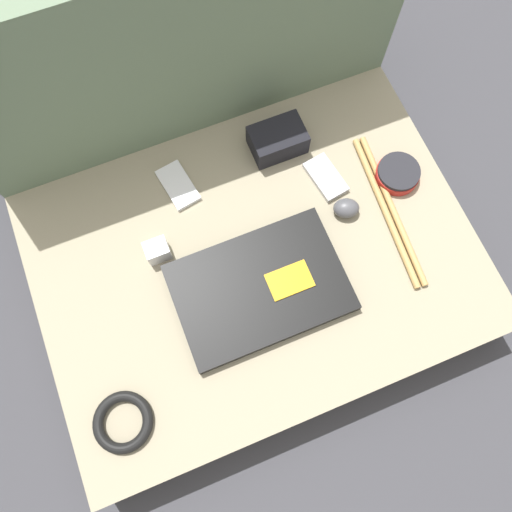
# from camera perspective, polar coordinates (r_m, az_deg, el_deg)

# --- Properties ---
(ground_plane) EXTENTS (8.00, 8.00, 0.00)m
(ground_plane) POSITION_cam_1_polar(r_m,az_deg,el_deg) (1.20, 0.00, -2.35)
(ground_plane) COLOR #38383D
(couch_seat) EXTENTS (0.93, 0.68, 0.14)m
(couch_seat) POSITION_cam_1_polar(r_m,az_deg,el_deg) (1.13, 0.00, -1.40)
(couch_seat) COLOR gray
(couch_seat) RESTS_ON ground_plane
(couch_backrest) EXTENTS (0.93, 0.20, 0.58)m
(couch_backrest) POSITION_cam_1_polar(r_m,az_deg,el_deg) (1.14, -8.98, 22.00)
(couch_backrest) COLOR #60755B
(couch_backrest) RESTS_ON ground_plane
(laptop) EXTENTS (0.35, 0.24, 0.03)m
(laptop) POSITION_cam_1_polar(r_m,az_deg,el_deg) (1.03, 0.45, -3.65)
(laptop) COLOR black
(laptop) RESTS_ON couch_seat
(computer_mouse) EXTENTS (0.07, 0.06, 0.04)m
(computer_mouse) POSITION_cam_1_polar(r_m,az_deg,el_deg) (1.10, 10.27, 5.40)
(computer_mouse) COLOR #4C4C51
(computer_mouse) RESTS_ON couch_seat
(speaker_puck) EXTENTS (0.10, 0.10, 0.03)m
(speaker_puck) POSITION_cam_1_polar(r_m,az_deg,el_deg) (1.16, 15.89, 9.04)
(speaker_puck) COLOR red
(speaker_puck) RESTS_ON couch_seat
(phone_silver) EXTENTS (0.08, 0.12, 0.01)m
(phone_silver) POSITION_cam_1_polar(r_m,az_deg,el_deg) (1.13, -8.90, 7.98)
(phone_silver) COLOR silver
(phone_silver) RESTS_ON couch_seat
(phone_black) EXTENTS (0.07, 0.11, 0.01)m
(phone_black) POSITION_cam_1_polar(r_m,az_deg,el_deg) (1.13, 7.96, 8.89)
(phone_black) COLOR #B7B7BC
(phone_black) RESTS_ON couch_seat
(camera_pouch) EXTENTS (0.12, 0.08, 0.06)m
(camera_pouch) POSITION_cam_1_polar(r_m,az_deg,el_deg) (1.14, 2.48, 13.12)
(camera_pouch) COLOR black
(camera_pouch) RESTS_ON couch_seat
(charger_brick) EXTENTS (0.05, 0.04, 0.05)m
(charger_brick) POSITION_cam_1_polar(r_m,az_deg,el_deg) (1.06, -11.19, 0.60)
(charger_brick) COLOR silver
(charger_brick) RESTS_ON couch_seat
(cable_coil) EXTENTS (0.12, 0.12, 0.02)m
(cable_coil) POSITION_cam_1_polar(r_m,az_deg,el_deg) (1.03, -14.96, -17.87)
(cable_coil) COLOR black
(cable_coil) RESTS_ON couch_seat
(drumstick_pair) EXTENTS (0.06, 0.36, 0.01)m
(drumstick_pair) POSITION_cam_1_polar(r_m,az_deg,el_deg) (1.13, 14.93, 5.16)
(drumstick_pair) COLOR tan
(drumstick_pair) RESTS_ON couch_seat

